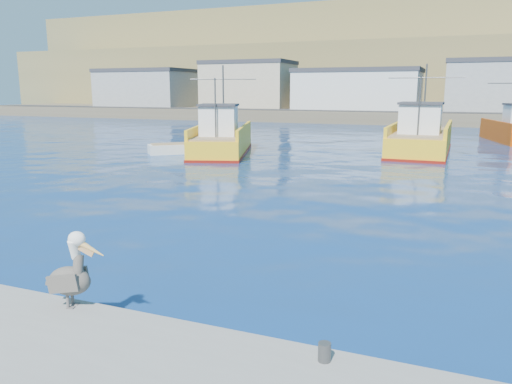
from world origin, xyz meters
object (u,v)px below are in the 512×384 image
(trawler_yellow_a, at_px, (222,140))
(skiff_left, at_px, (178,149))
(trawler_yellow_b, at_px, (421,139))
(pelican, at_px, (71,275))

(trawler_yellow_a, xyz_separation_m, skiff_left, (-2.99, -1.15, -0.71))
(trawler_yellow_a, bearing_deg, trawler_yellow_b, 23.33)
(trawler_yellow_b, relative_size, pelican, 7.69)
(trawler_yellow_a, height_order, trawler_yellow_b, trawler_yellow_b)
(trawler_yellow_a, distance_m, skiff_left, 3.28)
(pelican, bearing_deg, skiff_left, 116.67)
(pelican, bearing_deg, trawler_yellow_b, 82.66)
(skiff_left, relative_size, pelican, 2.77)
(trawler_yellow_a, xyz_separation_m, trawler_yellow_b, (13.45, 5.80, 0.05))
(trawler_yellow_a, relative_size, pelican, 7.45)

